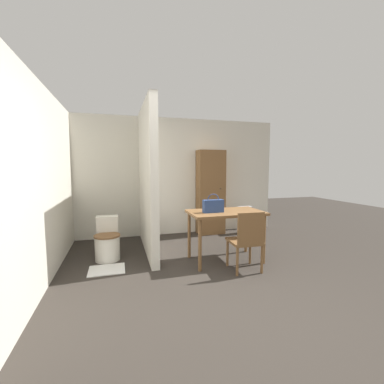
# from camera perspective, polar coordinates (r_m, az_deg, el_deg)

# --- Properties ---
(ground_plane) EXTENTS (16.00, 16.00, 0.00)m
(ground_plane) POSITION_cam_1_polar(r_m,az_deg,el_deg) (2.89, 9.04, -25.23)
(ground_plane) COLOR #2D2823
(wall_back) EXTENTS (4.87, 0.12, 2.50)m
(wall_back) POSITION_cam_1_polar(r_m,az_deg,el_deg) (5.61, -5.13, 3.38)
(wall_back) COLOR beige
(wall_back) RESTS_ON ground_plane
(wall_left) EXTENTS (0.12, 4.21, 2.50)m
(wall_left) POSITION_cam_1_polar(r_m,az_deg,el_deg) (3.95, -29.65, 1.62)
(wall_left) COLOR beige
(wall_left) RESTS_ON ground_plane
(partition_wall) EXTENTS (0.12, 1.92, 2.50)m
(partition_wall) POSITION_cam_1_polar(r_m,az_deg,el_deg) (4.51, -9.96, 2.72)
(partition_wall) COLOR beige
(partition_wall) RESTS_ON ground_plane
(dining_table) EXTENTS (1.14, 0.68, 0.79)m
(dining_table) POSITION_cam_1_polar(r_m,az_deg,el_deg) (4.04, 7.48, -5.60)
(dining_table) COLOR brown
(dining_table) RESTS_ON ground_plane
(wooden_chair) EXTENTS (0.45, 0.45, 0.87)m
(wooden_chair) POSITION_cam_1_polar(r_m,az_deg,el_deg) (3.72, 12.06, -10.18)
(wooden_chair) COLOR brown
(wooden_chair) RESTS_ON ground_plane
(toilet) EXTENTS (0.40, 0.55, 0.66)m
(toilet) POSITION_cam_1_polar(r_m,az_deg,el_deg) (4.39, -18.28, -10.50)
(toilet) COLOR silver
(toilet) RESTS_ON ground_plane
(handbag) EXTENTS (0.31, 0.11, 0.28)m
(handbag) POSITION_cam_1_polar(r_m,az_deg,el_deg) (3.89, 4.73, -3.05)
(handbag) COLOR navy
(handbag) RESTS_ON dining_table
(wooden_cabinet) EXTENTS (0.59, 0.36, 1.82)m
(wooden_cabinet) POSITION_cam_1_polar(r_m,az_deg,el_deg) (5.63, 4.14, -0.06)
(wooden_cabinet) COLOR brown
(wooden_cabinet) RESTS_ON ground_plane
(bath_mat) EXTENTS (0.50, 0.40, 0.01)m
(bath_mat) POSITION_cam_1_polar(r_m,az_deg,el_deg) (4.03, -18.40, -16.06)
(bath_mat) COLOR silver
(bath_mat) RESTS_ON ground_plane
(space_heater) EXTENTS (0.30, 0.16, 0.60)m
(space_heater) POSITION_cam_1_polar(r_m,az_deg,el_deg) (5.82, 11.67, -6.08)
(space_heater) COLOR #9E9EA3
(space_heater) RESTS_ON ground_plane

